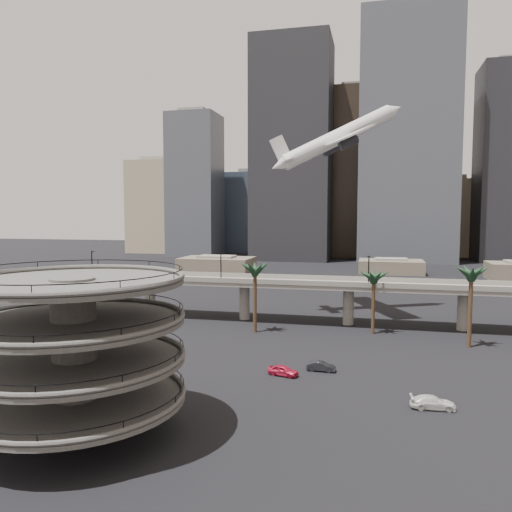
% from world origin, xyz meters
% --- Properties ---
extents(ground, '(700.00, 700.00, 0.00)m').
position_xyz_m(ground, '(0.00, 0.00, 0.00)').
color(ground, black).
rests_on(ground, ground).
extents(parking_ramp, '(22.20, 22.20, 17.35)m').
position_xyz_m(parking_ramp, '(-13.00, -4.00, 9.84)').
color(parking_ramp, '#464442').
rests_on(parking_ramp, ground).
extents(overpass, '(130.00, 9.30, 14.70)m').
position_xyz_m(overpass, '(0.00, 55.00, 7.34)').
color(overpass, slate).
rests_on(overpass, ground).
extents(palm_trees, '(42.40, 10.40, 14.00)m').
position_xyz_m(palm_trees, '(14.02, 44.65, 11.43)').
color(palm_trees, '#4D3621').
rests_on(palm_trees, ground).
extents(low_buildings, '(135.00, 27.50, 6.80)m').
position_xyz_m(low_buildings, '(6.89, 142.30, 2.86)').
color(low_buildings, brown).
rests_on(low_buildings, ground).
extents(skyline, '(269.00, 86.00, 119.66)m').
position_xyz_m(skyline, '(15.11, 217.08, 43.75)').
color(skyline, gray).
rests_on(skyline, ground).
extents(airborne_jet, '(30.16, 28.99, 17.64)m').
position_xyz_m(airborne_jet, '(7.39, 67.14, 39.58)').
color(airborne_jet, silver).
rests_on(airborne_jet, ground).
extents(car_a, '(4.62, 2.72, 1.47)m').
position_xyz_m(car_a, '(3.99, 19.70, 0.74)').
color(car_a, red).
rests_on(car_a, ground).
extents(car_b, '(4.20, 1.59, 1.37)m').
position_xyz_m(car_b, '(8.95, 22.99, 0.68)').
color(car_b, black).
rests_on(car_b, ground).
extents(car_c, '(5.31, 2.55, 1.49)m').
position_xyz_m(car_c, '(23.07, 12.04, 0.75)').
color(car_c, white).
rests_on(car_c, ground).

